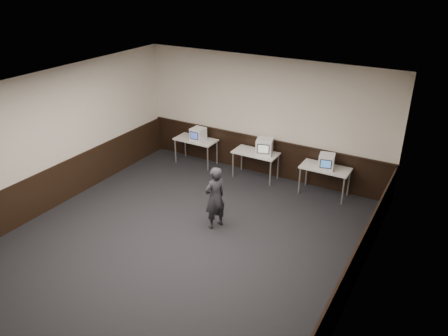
{
  "coord_description": "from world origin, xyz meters",
  "views": [
    {
      "loc": [
        4.54,
        -6.02,
        5.32
      ],
      "look_at": [
        0.17,
        1.6,
        1.15
      ],
      "focal_mm": 35.0,
      "sensor_mm": 36.0,
      "label": 1
    }
  ],
  "objects_px": {
    "desk_left": "(196,141)",
    "desk_center": "(256,155)",
    "person": "(215,198)",
    "emac_right": "(327,162)",
    "emac_left": "(198,134)",
    "emac_center": "(264,147)",
    "desk_right": "(325,170)"
  },
  "relations": [
    {
      "from": "desk_center",
      "to": "emac_center",
      "type": "bearing_deg",
      "value": 0.53
    },
    {
      "from": "desk_right",
      "to": "emac_right",
      "type": "bearing_deg",
      "value": -66.38
    },
    {
      "from": "desk_left",
      "to": "emac_right",
      "type": "bearing_deg",
      "value": -0.78
    },
    {
      "from": "emac_right",
      "to": "desk_left",
      "type": "bearing_deg",
      "value": 167.5
    },
    {
      "from": "emac_center",
      "to": "emac_left",
      "type": "bearing_deg",
      "value": 164.28
    },
    {
      "from": "desk_left",
      "to": "emac_right",
      "type": "height_order",
      "value": "emac_right"
    },
    {
      "from": "desk_center",
      "to": "desk_right",
      "type": "distance_m",
      "value": 1.9
    },
    {
      "from": "desk_center",
      "to": "emac_center",
      "type": "xyz_separation_m",
      "value": [
        0.24,
        0.0,
        0.28
      ]
    },
    {
      "from": "desk_right",
      "to": "emac_right",
      "type": "xyz_separation_m",
      "value": [
        0.02,
        -0.05,
        0.25
      ]
    },
    {
      "from": "emac_center",
      "to": "person",
      "type": "bearing_deg",
      "value": -105.79
    },
    {
      "from": "desk_left",
      "to": "desk_center",
      "type": "distance_m",
      "value": 1.9
    },
    {
      "from": "person",
      "to": "desk_right",
      "type": "bearing_deg",
      "value": 170.38
    },
    {
      "from": "person",
      "to": "emac_right",
      "type": "bearing_deg",
      "value": 169.5
    },
    {
      "from": "desk_left",
      "to": "emac_left",
      "type": "distance_m",
      "value": 0.28
    },
    {
      "from": "person",
      "to": "emac_center",
      "type": "bearing_deg",
      "value": -156.74
    },
    {
      "from": "desk_right",
      "to": "emac_center",
      "type": "relative_size",
      "value": 2.21
    },
    {
      "from": "desk_right",
      "to": "emac_left",
      "type": "height_order",
      "value": "emac_left"
    },
    {
      "from": "desk_center",
      "to": "emac_right",
      "type": "relative_size",
      "value": 2.67
    },
    {
      "from": "desk_left",
      "to": "desk_right",
      "type": "bearing_deg",
      "value": 0.0
    },
    {
      "from": "desk_left",
      "to": "emac_center",
      "type": "height_order",
      "value": "emac_center"
    },
    {
      "from": "desk_right",
      "to": "emac_left",
      "type": "bearing_deg",
      "value": -179.34
    },
    {
      "from": "emac_center",
      "to": "person",
      "type": "height_order",
      "value": "person"
    },
    {
      "from": "desk_left",
      "to": "desk_center",
      "type": "height_order",
      "value": "same"
    },
    {
      "from": "desk_right",
      "to": "emac_left",
      "type": "xyz_separation_m",
      "value": [
        -3.69,
        -0.04,
        0.25
      ]
    },
    {
      "from": "emac_right",
      "to": "desk_center",
      "type": "bearing_deg",
      "value": 166.72
    },
    {
      "from": "emac_center",
      "to": "person",
      "type": "relative_size",
      "value": 0.38
    },
    {
      "from": "desk_left",
      "to": "emac_left",
      "type": "bearing_deg",
      "value": -20.36
    },
    {
      "from": "desk_left",
      "to": "person",
      "type": "height_order",
      "value": "person"
    },
    {
      "from": "desk_center",
      "to": "emac_left",
      "type": "bearing_deg",
      "value": -178.64
    },
    {
      "from": "desk_right",
      "to": "emac_center",
      "type": "height_order",
      "value": "emac_center"
    },
    {
      "from": "desk_right",
      "to": "emac_center",
      "type": "xyz_separation_m",
      "value": [
        -1.66,
        0.0,
        0.28
      ]
    },
    {
      "from": "emac_center",
      "to": "person",
      "type": "distance_m",
      "value": 2.62
    }
  ]
}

